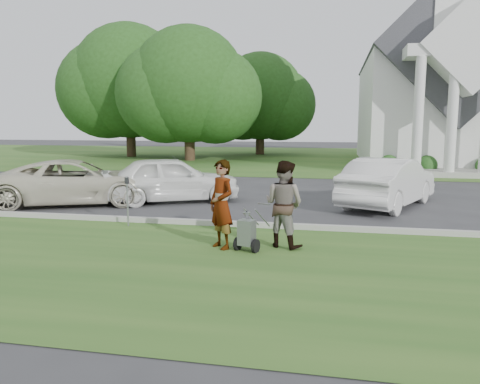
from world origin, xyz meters
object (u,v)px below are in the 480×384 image
(tree_left, at_px, (189,90))
(tree_back, at_px, (260,100))
(striping_cart, at_px, (247,233))
(tree_far, at_px, (129,87))
(parking_meter_near, at_px, (127,195))
(person_right, at_px, (284,205))
(car_b, at_px, (171,179))
(person_left, at_px, (222,205))
(church, at_px, (434,75))
(car_a, at_px, (76,182))
(car_d, at_px, (389,182))

(tree_left, bearing_deg, tree_back, 63.43)
(striping_cart, bearing_deg, tree_back, 116.16)
(tree_far, height_order, parking_meter_near, tree_far)
(person_right, relative_size, car_b, 0.40)
(person_left, relative_size, person_right, 1.01)
(church, bearing_deg, parking_meter_near, -117.00)
(tree_left, height_order, person_right, tree_left)
(church, distance_m, striping_cart, 26.79)
(tree_far, xyz_separation_m, car_a, (8.03, -22.02, -4.94))
(tree_far, xyz_separation_m, tree_back, (10.00, 5.00, -0.97))
(person_left, bearing_deg, tree_left, 150.65)
(church, relative_size, person_left, 12.51)
(car_a, xyz_separation_m, car_d, (10.28, 1.61, 0.05))
(person_left, distance_m, person_right, 1.36)
(striping_cart, bearing_deg, person_right, 54.54)
(tree_far, distance_m, person_left, 30.53)
(person_right, height_order, car_b, person_right)
(person_right, bearing_deg, person_left, 41.84)
(striping_cart, relative_size, car_b, 0.23)
(striping_cart, xyz_separation_m, parking_meter_near, (-3.53, 1.79, 0.44))
(tree_far, bearing_deg, striping_cart, -61.10)
(person_right, relative_size, car_d, 0.39)
(tree_back, relative_size, person_right, 5.07)
(parking_meter_near, bearing_deg, tree_left, 103.42)
(person_left, distance_m, car_a, 7.69)
(car_a, bearing_deg, person_right, -142.65)
(church, distance_m, car_d, 19.80)
(person_right, height_order, parking_meter_near, person_right)
(tree_back, bearing_deg, person_right, -80.03)
(church, height_order, car_d, church)
(person_left, height_order, car_d, person_left)
(car_a, height_order, car_b, car_b)
(person_right, bearing_deg, car_b, -24.76)
(person_right, xyz_separation_m, parking_meter_near, (-4.24, 1.25, -0.11))
(tree_back, bearing_deg, church, -27.85)
(tree_far, distance_m, parking_meter_near, 27.81)
(tree_far, bearing_deg, person_left, -61.94)
(tree_left, relative_size, car_d, 2.19)
(parking_meter_near, relative_size, car_a, 0.25)
(striping_cart, height_order, person_left, person_left)
(tree_left, relative_size, tree_back, 1.11)
(tree_left, distance_m, car_b, 19.17)
(tree_left, bearing_deg, parking_meter_near, -76.58)
(car_b, bearing_deg, car_d, -111.99)
(tree_far, relative_size, person_left, 6.04)
(tree_back, height_order, person_left, tree_back)
(tree_far, bearing_deg, car_a, -69.97)
(striping_cart, xyz_separation_m, person_left, (-0.58, 0.14, 0.56))
(parking_meter_near, distance_m, car_b, 3.98)
(tree_far, height_order, car_a, tree_far)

